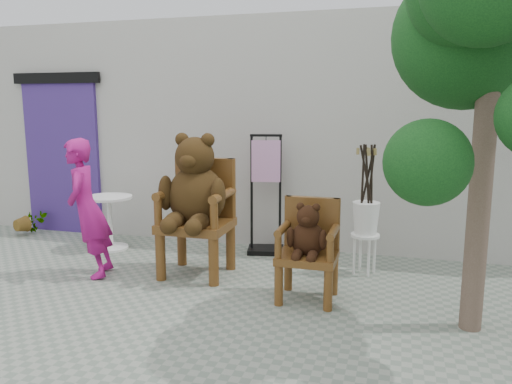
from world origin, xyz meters
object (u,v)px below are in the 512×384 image
cafe_table (110,216)px  tree (505,3)px  person (87,209)px  stool_bucket (366,218)px  chair_big (196,196)px  chair_small (308,241)px  display_stand (266,208)px

cafe_table → tree: (4.31, -1.26, 2.19)m
person → tree: bearing=66.6°
stool_bucket → chair_big: bearing=-163.5°
chair_small → cafe_table: chair_small is taller
tree → chair_small: bearing=169.5°
chair_big → display_stand: size_ratio=1.04×
person → display_stand: 2.16m
cafe_table → display_stand: size_ratio=0.47×
chair_small → display_stand: 1.59m
cafe_table → tree: bearing=-16.3°
chair_big → cafe_table: 1.66m
cafe_table → display_stand: display_stand is taller
chair_small → person: 2.43m
chair_big → tree: (2.83, -0.65, 1.74)m
stool_bucket → tree: 2.54m
chair_big → stool_bucket: size_ratio=1.09×
chair_big → stool_bucket: 1.89m
display_stand → tree: size_ratio=0.43×
tree → cafe_table: bearing=163.7°
person → stool_bucket: (2.91, 0.92, -0.12)m
person → tree: size_ratio=0.43×
display_stand → tree: tree is taller
chair_small → stool_bucket: bearing=62.0°
display_stand → tree: (2.31, -1.66, 2.05)m
chair_small → stool_bucket: size_ratio=0.67×
stool_bucket → tree: (1.04, -1.18, 1.99)m
cafe_table → stool_bucket: stool_bucket is taller
chair_small → tree: tree is taller
chair_small → cafe_table: 2.96m
cafe_table → tree: size_ratio=0.20×
display_stand → stool_bucket: bearing=-32.3°
cafe_table → tree: tree is taller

